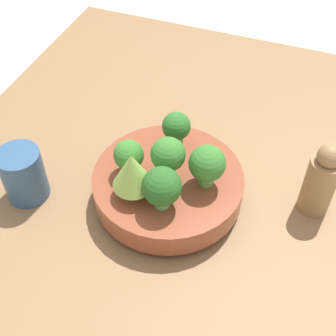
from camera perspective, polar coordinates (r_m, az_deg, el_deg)
name	(u,v)px	position (r m, az deg, el deg)	size (l,w,h in m)	color
ground_plane	(150,219)	(0.87, -2.19, -6.24)	(6.00, 6.00, 0.00)	beige
table	(150,212)	(0.85, -2.24, -5.33)	(1.20, 0.86, 0.04)	olive
bowl	(168,185)	(0.82, 0.00, -2.14)	(0.26, 0.26, 0.06)	brown
broccoli_floret_right	(176,128)	(0.82, 1.02, 4.89)	(0.05, 0.05, 0.07)	#6BA34C
broccoli_floret_back	(129,156)	(0.78, -4.81, 1.44)	(0.05, 0.05, 0.07)	#6BA34C
broccoli_floret_left	(162,187)	(0.72, -0.77, -2.35)	(0.06, 0.06, 0.08)	#7AB256
broccoli_floret_front	(207,164)	(0.76, 4.80, 0.45)	(0.06, 0.06, 0.08)	#6BA34C
broccoli_floret_center	(168,156)	(0.76, 0.00, 1.53)	(0.06, 0.06, 0.08)	#6BA34C
romanesco_piece_far	(132,171)	(0.73, -4.39, -0.38)	(0.07, 0.07, 0.09)	#6BA34C
cup	(23,175)	(0.85, -17.22, -0.78)	(0.08, 0.08, 0.10)	#33567F
pepper_mill	(321,180)	(0.82, 18.14, -1.46)	(0.05, 0.05, 0.15)	#997047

